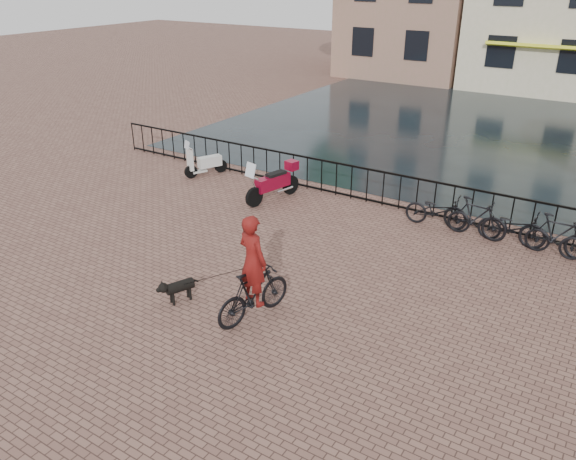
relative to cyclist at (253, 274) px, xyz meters
The scene contains 11 objects.
ground 1.73m from the cyclist, 99.03° to the right, with size 100.00×100.00×0.00m, color brown.
canal_water 15.90m from the cyclist, 90.82° to the left, with size 20.00×20.00×0.00m, color black.
railing 6.59m from the cyclist, 91.98° to the left, with size 20.00×0.05×1.02m.
cyclist is the anchor object (origin of this frame).
dog 1.78m from the cyclist, 168.49° to the right, with size 0.57×0.86×0.55m.
motorcycle 6.08m from the cyclist, 120.54° to the left, with size 0.88×1.93×1.34m.
scooter 8.51m from the cyclist, 136.36° to the left, with size 0.92×1.39×1.26m.
parked_bike_0 6.20m from the cyclist, 75.24° to the left, with size 0.60×1.72×0.90m, color black.
parked_bike_1 6.50m from the cyclist, 67.10° to the left, with size 0.47×1.66×1.00m, color black.
parked_bike_2 6.93m from the cyclist, 59.82° to the left, with size 0.60×1.72×0.90m, color black.
parked_bike_3 7.45m from the cyclist, 53.48° to the left, with size 0.47×1.66×1.00m, color black.
Camera 1 is at (5.72, -5.95, 6.19)m, focal length 35.00 mm.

